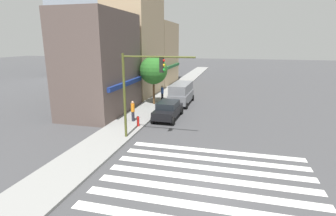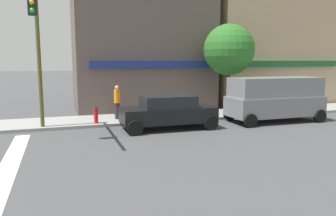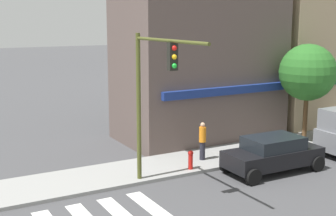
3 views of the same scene
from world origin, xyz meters
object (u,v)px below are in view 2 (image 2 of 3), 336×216
pedestrian_orange_vest (117,102)px  street_tree (229,50)px  van_grey (275,97)px  fire_hydrant (96,114)px  pedestrian_blue_shirt (258,97)px  traffic_signal (36,37)px  sedan_black (168,111)px

pedestrian_orange_vest → street_tree: size_ratio=0.34×
van_grey → street_tree: (-1.25, 2.80, 2.54)m
pedestrian_orange_vest → fire_hydrant: bearing=101.8°
pedestrian_blue_shirt → street_tree: size_ratio=0.34×
van_grey → fire_hydrant: van_grey is taller
pedestrian_orange_vest → street_tree: bearing=-113.6°
fire_hydrant → street_tree: (7.86, 1.10, 3.21)m
traffic_signal → sedan_black: traffic_signal is taller
van_grey → fire_hydrant: size_ratio=5.95×
pedestrian_blue_shirt → fire_hydrant: 9.70m
pedestrian_blue_shirt → sedan_black: bearing=45.6°
sedan_black → pedestrian_blue_shirt: pedestrian_blue_shirt is taller
fire_hydrant → van_grey: bearing=-10.6°
pedestrian_orange_vest → fire_hydrant: 1.59m
traffic_signal → pedestrian_blue_shirt: 12.66m
pedestrian_orange_vest → traffic_signal: bearing=94.4°
van_grey → pedestrian_orange_vest: (-7.89, 2.62, -0.21)m
sedan_black → pedestrian_orange_vest: pedestrian_orange_vest is taller
sedan_black → van_grey: 5.96m
street_tree → sedan_black: bearing=-149.2°
van_grey → sedan_black: bearing=-179.7°
sedan_black → traffic_signal: bearing=175.5°
street_tree → fire_hydrant: bearing=-172.0°
pedestrian_orange_vest → sedan_black: bearing=-168.6°
pedestrian_blue_shirt → pedestrian_orange_vest: bearing=24.0°
traffic_signal → pedestrian_orange_vest: 5.25m
van_grey → pedestrian_blue_shirt: 2.42m
traffic_signal → fire_hydrant: traffic_signal is taller
traffic_signal → street_tree: (10.32, 2.28, -0.35)m
van_grey → street_tree: 3.98m
traffic_signal → pedestrian_orange_vest: traffic_signal is taller
street_tree → van_grey: bearing=-65.9°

